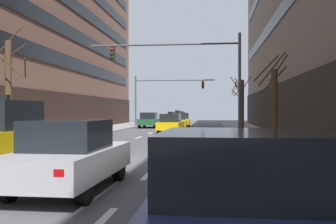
% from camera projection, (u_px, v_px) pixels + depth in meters
% --- Properties ---
extents(ground_plane, '(120.00, 120.00, 0.00)m').
position_uv_depth(ground_plane, '(120.00, 160.00, 14.59)').
color(ground_plane, '#515156').
extents(sidewalk_right, '(3.69, 80.00, 0.14)m').
position_uv_depth(sidewalk_right, '(300.00, 161.00, 13.83)').
color(sidewalk_right, gray).
rests_on(sidewalk_right, ground).
extents(lane_stripe_l1_s3, '(0.16, 2.00, 0.01)m').
position_uv_depth(lane_stripe_l1_s3, '(46.00, 172.00, 11.79)').
color(lane_stripe_l1_s3, silver).
rests_on(lane_stripe_l1_s3, ground).
extents(lane_stripe_l1_s4, '(0.16, 2.00, 0.01)m').
position_uv_depth(lane_stripe_l1_s4, '(95.00, 154.00, 16.75)').
color(lane_stripe_l1_s4, silver).
rests_on(lane_stripe_l1_s4, ground).
extents(lane_stripe_l1_s5, '(0.16, 2.00, 0.01)m').
position_uv_depth(lane_stripe_l1_s5, '(122.00, 144.00, 21.72)').
color(lane_stripe_l1_s5, silver).
rests_on(lane_stripe_l1_s5, ground).
extents(lane_stripe_l1_s6, '(0.16, 2.00, 0.01)m').
position_uv_depth(lane_stripe_l1_s6, '(139.00, 137.00, 26.69)').
color(lane_stripe_l1_s6, silver).
rests_on(lane_stripe_l1_s6, ground).
extents(lane_stripe_l1_s7, '(0.16, 2.00, 0.01)m').
position_uv_depth(lane_stripe_l1_s7, '(150.00, 133.00, 31.66)').
color(lane_stripe_l1_s7, silver).
rests_on(lane_stripe_l1_s7, ground).
extents(lane_stripe_l1_s8, '(0.16, 2.00, 0.01)m').
position_uv_depth(lane_stripe_l1_s8, '(159.00, 130.00, 36.62)').
color(lane_stripe_l1_s8, silver).
rests_on(lane_stripe_l1_s8, ground).
extents(lane_stripe_l1_s9, '(0.16, 2.00, 0.01)m').
position_uv_depth(lane_stripe_l1_s9, '(165.00, 128.00, 41.59)').
color(lane_stripe_l1_s9, silver).
rests_on(lane_stripe_l1_s9, ground).
extents(lane_stripe_l1_s10, '(0.16, 2.00, 0.01)m').
position_uv_depth(lane_stripe_l1_s10, '(170.00, 126.00, 46.56)').
color(lane_stripe_l1_s10, silver).
rests_on(lane_stripe_l1_s10, ground).
extents(lane_stripe_l2_s2, '(0.16, 2.00, 0.01)m').
position_uv_depth(lane_stripe_l2_s2, '(100.00, 223.00, 6.46)').
color(lane_stripe_l2_s2, silver).
rests_on(lane_stripe_l2_s2, ground).
extents(lane_stripe_l2_s3, '(0.16, 2.00, 0.01)m').
position_uv_depth(lane_stripe_l2_s3, '(148.00, 174.00, 11.42)').
color(lane_stripe_l2_s3, silver).
rests_on(lane_stripe_l2_s3, ground).
extents(lane_stripe_l2_s4, '(0.16, 2.00, 0.01)m').
position_uv_depth(lane_stripe_l2_s4, '(168.00, 155.00, 16.39)').
color(lane_stripe_l2_s4, silver).
rests_on(lane_stripe_l2_s4, ground).
extents(lane_stripe_l2_s5, '(0.16, 2.00, 0.01)m').
position_uv_depth(lane_stripe_l2_s5, '(178.00, 144.00, 21.36)').
color(lane_stripe_l2_s5, silver).
rests_on(lane_stripe_l2_s5, ground).
extents(lane_stripe_l2_s6, '(0.16, 2.00, 0.01)m').
position_uv_depth(lane_stripe_l2_s6, '(184.00, 138.00, 26.33)').
color(lane_stripe_l2_s6, silver).
rests_on(lane_stripe_l2_s6, ground).
extents(lane_stripe_l2_s7, '(0.16, 2.00, 0.01)m').
position_uv_depth(lane_stripe_l2_s7, '(189.00, 133.00, 31.29)').
color(lane_stripe_l2_s7, silver).
rests_on(lane_stripe_l2_s7, ground).
extents(lane_stripe_l2_s8, '(0.16, 2.00, 0.01)m').
position_uv_depth(lane_stripe_l2_s8, '(192.00, 130.00, 36.26)').
color(lane_stripe_l2_s8, silver).
rests_on(lane_stripe_l2_s8, ground).
extents(lane_stripe_l2_s9, '(0.16, 2.00, 0.01)m').
position_uv_depth(lane_stripe_l2_s9, '(194.00, 128.00, 41.23)').
color(lane_stripe_l2_s9, silver).
rests_on(lane_stripe_l2_s9, ground).
extents(lane_stripe_l2_s10, '(0.16, 2.00, 0.01)m').
position_uv_depth(lane_stripe_l2_s10, '(196.00, 126.00, 46.20)').
color(lane_stripe_l2_s10, silver).
rests_on(lane_stripe_l2_s10, ground).
extents(car_driving_0, '(1.94, 4.49, 1.68)m').
position_uv_depth(car_driving_0, '(70.00, 156.00, 9.13)').
color(car_driving_0, black).
rests_on(car_driving_0, ground).
extents(taxi_driving_1, '(1.93, 4.33, 1.78)m').
position_uv_depth(taxi_driving_1, '(171.00, 124.00, 31.58)').
color(taxi_driving_1, black).
rests_on(taxi_driving_1, ground).
extents(taxi_driving_2, '(2.11, 4.61, 1.88)m').
position_uv_depth(taxi_driving_2, '(177.00, 121.00, 37.07)').
color(taxi_driving_2, black).
rests_on(taxi_driving_2, ground).
extents(taxi_driving_3, '(1.99, 4.61, 2.40)m').
position_uv_depth(taxi_driving_3, '(2.00, 135.00, 12.39)').
color(taxi_driving_3, black).
rests_on(taxi_driving_3, ground).
extents(taxi_driving_4, '(1.94, 4.32, 1.77)m').
position_uv_depth(taxi_driving_4, '(182.00, 120.00, 42.37)').
color(taxi_driving_4, black).
rests_on(taxi_driving_4, ground).
extents(car_driving_5, '(1.90, 4.42, 1.65)m').
position_uv_depth(car_driving_5, '(149.00, 120.00, 41.31)').
color(car_driving_5, black).
rests_on(car_driving_5, ground).
extents(car_parked_0, '(1.90, 4.47, 1.67)m').
position_uv_depth(car_parked_0, '(234.00, 205.00, 4.39)').
color(car_parked_0, black).
rests_on(car_parked_0, ground).
extents(traffic_signal_0, '(9.59, 0.35, 6.56)m').
position_uv_depth(traffic_signal_0, '(193.00, 67.00, 24.09)').
color(traffic_signal_0, '#4C4C51').
rests_on(traffic_signal_0, sidewalk_right).
extents(traffic_signal_1, '(9.08, 0.35, 5.69)m').
position_uv_depth(traffic_signal_1, '(161.00, 91.00, 43.37)').
color(traffic_signal_1, '#4C4C51').
rests_on(traffic_signal_1, sidewalk_left).
extents(street_tree_0, '(1.48, 1.65, 4.92)m').
position_uv_depth(street_tree_0, '(240.00, 108.00, 38.59)').
color(street_tree_0, '#4C3823').
rests_on(street_tree_0, sidewalk_right).
extents(street_tree_1, '(1.92, 1.91, 4.86)m').
position_uv_depth(street_tree_1, '(242.00, 103.00, 35.17)').
color(street_tree_1, '#4C3823').
rests_on(street_tree_1, sidewalk_right).
extents(street_tree_2, '(1.55, 1.06, 4.48)m').
position_uv_depth(street_tree_2, '(274.00, 106.00, 17.25)').
color(street_tree_2, '#4C3823').
rests_on(street_tree_2, sidewalk_right).
extents(street_tree_3, '(1.78, 2.04, 5.91)m').
position_uv_depth(street_tree_3, '(9.00, 91.00, 18.43)').
color(street_tree_3, '#4C3823').
rests_on(street_tree_3, sidewalk_left).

